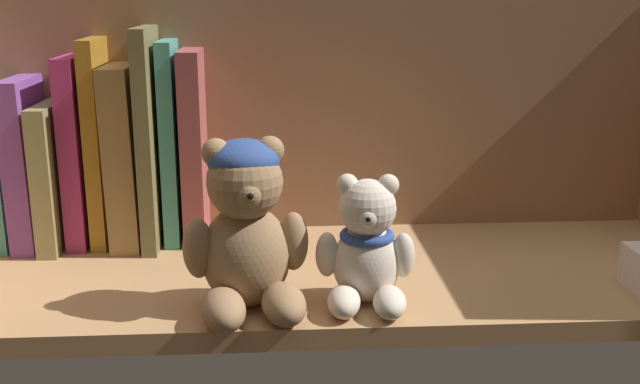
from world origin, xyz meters
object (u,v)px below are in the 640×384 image
Objects in this scene: book_1 at (6,168)px; book_7 at (153,135)px; teddy_bear_larger at (246,230)px; book_9 at (195,145)px; book_3 at (59,171)px; teddy_bear_smaller at (367,250)px; book_2 at (32,160)px; book_4 at (81,149)px; book_5 at (102,141)px; book_8 at (173,141)px; book_6 at (129,153)px.

book_1 is 0.70× the size of book_7.
book_9 is at bearing 106.93° from teddy_bear_larger.
book_3 is 1.33× the size of teddy_bear_smaller.
book_2 is (2.94, 0.00, 0.93)cm from book_1.
book_4 is 0.97× the size of book_9.
book_5 is at bearing 0.00° from book_4.
book_8 is 1.87× the size of teddy_bear_smaller.
book_1 is 0.75× the size of book_8.
book_1 is 34.62cm from teddy_bear_larger.
book_3 is at bearing -180.00° from book_6.
book_8 reaches higher than book_3.
book_5 is 34.96cm from teddy_bear_smaller.
book_1 is 0.74× the size of book_5.
book_9 is (7.49, -0.00, 0.78)cm from book_6.
book_8 reaches higher than book_1.
book_8 is at bearing 0.00° from book_4.
book_1 is at bearing 151.79° from teddy_bear_smaller.
teddy_bear_smaller is at bearing 2.01° from teddy_bear_larger.
book_5 reaches higher than teddy_bear_larger.
book_8 is at bearing -0.00° from book_2.
book_5 is 0.95× the size of book_7.
teddy_bear_larger is at bearing -51.32° from book_5.
book_6 is 7.53cm from book_9.
book_8 reaches higher than book_6.
teddy_bear_larger is (8.87, -20.95, -3.89)cm from book_8.
book_9 is at bearing 0.00° from book_1.
book_3 is at bearing 180.00° from book_5.
book_6 is 0.83× the size of book_7.
book_9 is 1.38× the size of teddy_bear_larger.
book_4 is 36.73cm from teddy_bear_smaller.
book_4 reaches higher than teddy_bear_larger.
book_8 is at bearing 133.71° from teddy_bear_smaller.
book_2 reaches higher than book_3.
book_7 reaches higher than teddy_bear_smaller.
book_5 reaches higher than book_8.
book_5 is 7.90cm from book_8.
book_7 is 24.11cm from teddy_bear_larger.
book_8 is at bearing 0.00° from book_5.
book_8 is at bearing -0.00° from book_6.
book_4 is 12.79cm from book_9.
book_9 is at bearing 129.85° from teddy_bear_smaller.
book_8 is 23.08cm from teddy_bear_larger.
book_8 reaches higher than book_4.
book_5 reaches higher than book_9.
book_7 is (5.77, 0.00, 0.61)cm from book_5.
book_9 reaches higher than teddy_bear_larger.
book_3 is 11.53cm from book_7.
book_1 is 0.80× the size of book_4.
book_7 is at bearing 0.00° from book_5.
book_7 is 1.12× the size of book_9.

